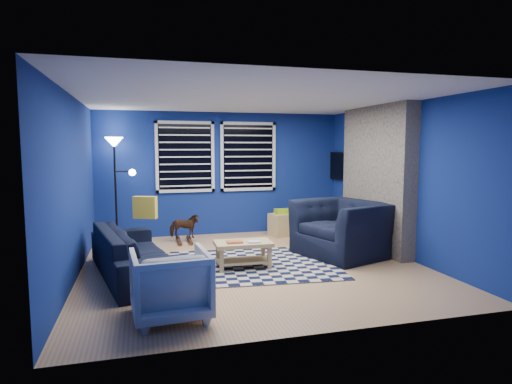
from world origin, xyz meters
TOP-DOWN VIEW (x-y plane):
  - floor at (0.00, 0.00)m, footprint 5.00×5.00m
  - ceiling at (0.00, 0.00)m, footprint 5.00×5.00m
  - wall_back at (0.00, 2.50)m, footprint 5.00×0.00m
  - wall_left at (-2.50, 0.00)m, footprint 0.00×5.00m
  - wall_right at (2.50, 0.00)m, footprint 0.00×5.00m
  - fireplace at (2.36, 0.50)m, footprint 0.65×2.00m
  - window_left at (-0.75, 2.46)m, footprint 1.17×0.06m
  - window_right at (0.55, 2.46)m, footprint 1.17×0.06m
  - tv at (2.45, 2.00)m, footprint 0.07×1.00m
  - rug at (-0.01, 0.01)m, footprint 2.67×2.21m
  - sofa at (-1.71, -0.08)m, footprint 2.44×1.37m
  - armchair_big at (1.58, 0.20)m, footprint 1.70×1.60m
  - armchair_bent at (-1.35, -1.73)m, footprint 0.84×0.86m
  - rocking_horse at (-0.85, 1.86)m, footprint 0.37×0.60m
  - coffee_table at (-0.18, -0.11)m, footprint 0.85×0.51m
  - cabinet at (1.16, 1.96)m, footprint 0.62×0.49m
  - floor_lamp at (-2.06, 2.18)m, footprint 0.54×0.33m
  - throw_pillow at (-1.56, 0.75)m, footprint 0.38×0.25m

SIDE VIEW (x-z plane):
  - floor at x=0.00m, z-range 0.00..0.00m
  - rug at x=-0.01m, z-range 0.00..0.02m
  - cabinet at x=1.16m, z-range -0.03..0.51m
  - coffee_table at x=-0.18m, z-range 0.08..0.50m
  - rocking_horse at x=-0.85m, z-range 0.07..0.54m
  - sofa at x=-1.71m, z-range 0.00..0.67m
  - armchair_bent at x=-1.35m, z-range 0.00..0.73m
  - armchair_big at x=1.58m, z-range 0.00..0.90m
  - throw_pillow at x=-1.56m, z-range 0.67..1.02m
  - fireplace at x=2.36m, z-range -0.05..2.45m
  - wall_back at x=0.00m, z-range -1.25..3.75m
  - wall_left at x=-2.50m, z-range -1.25..3.75m
  - wall_right at x=2.50m, z-range -1.25..3.75m
  - tv at x=2.45m, z-range 1.11..1.69m
  - window_left at x=-0.75m, z-range 0.89..2.31m
  - window_right at x=0.55m, z-range 0.89..2.31m
  - floor_lamp at x=-2.06m, z-range 0.63..2.61m
  - ceiling at x=0.00m, z-range 2.50..2.50m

